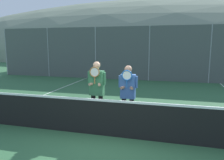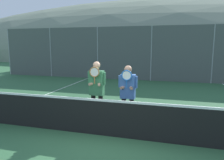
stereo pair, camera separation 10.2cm
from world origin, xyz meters
TOP-DOWN VIEW (x-y plane):
  - ground_plane at (0.00, 0.00)m, footprint 120.00×120.00m
  - hill_distant at (0.00, 50.99)m, footprint 121.96×67.75m
  - clubhouse_building at (1.57, 16.59)m, footprint 24.00×5.50m
  - fence_back at (-0.00, 9.18)m, footprint 22.02×0.06m
  - tennis_net at (0.00, 0.00)m, footprint 11.62×0.09m
  - court_line_left_sideline at (-4.33, 3.00)m, footprint 0.05×16.00m
  - player_leftmost at (-0.67, 0.71)m, footprint 0.54×0.34m
  - player_center_left at (0.23, 0.75)m, footprint 0.54×0.34m
  - car_far_left at (-7.15, 11.87)m, footprint 4.01×1.97m
  - car_left_of_center at (-2.40, 11.64)m, footprint 4.46×2.07m
  - car_center at (2.42, 11.71)m, footprint 4.15×2.02m

SIDE VIEW (x-z plane):
  - ground_plane at x=0.00m, z-range 0.00..0.00m
  - hill_distant at x=0.00m, z-range -11.86..11.86m
  - court_line_left_sideline at x=-4.33m, z-range 0.00..0.01m
  - tennis_net at x=0.00m, z-range -0.03..1.03m
  - car_left_of_center at x=-2.40m, z-range 0.03..1.71m
  - car_center at x=2.42m, z-range 0.02..1.77m
  - car_far_left at x=-7.15m, z-range 0.01..1.89m
  - player_center_left at x=0.23m, z-range 0.16..1.93m
  - player_leftmost at x=-0.67m, z-range 0.16..2.03m
  - fence_back at x=0.00m, z-range 0.00..3.52m
  - clubhouse_building at x=1.57m, z-range 0.02..3.66m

